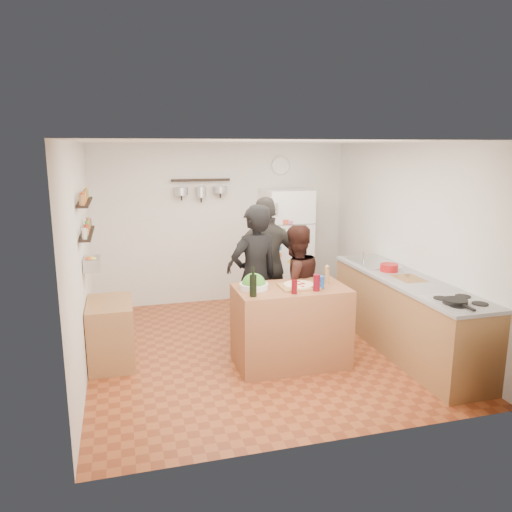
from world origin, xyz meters
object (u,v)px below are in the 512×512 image
object	(u,v)px
pepper_mill	(327,276)
person_left	(255,277)
salad_bowl	(254,286)
wine_bottle	(253,286)
salt_canister	(320,282)
wall_clock	(281,166)
counter_run	(406,316)
fridge	(286,246)
side_table	(111,333)
skillet	(455,301)
person_center	(295,286)
red_bowl	(389,268)
person_back	(267,266)
prep_island	(291,326)

from	to	relation	value
pepper_mill	person_left	distance (m)	0.91
salad_bowl	wine_bottle	xyz separation A→B (m)	(-0.08, -0.27, 0.08)
salt_canister	wine_bottle	bearing A→B (deg)	-172.87
salad_bowl	wall_clock	distance (m)	3.04
counter_run	fridge	bearing A→B (deg)	108.06
salad_bowl	pepper_mill	bearing A→B (deg)	0.00
wine_bottle	side_table	size ratio (longest dim) A/B	0.29
salt_canister	skillet	distance (m)	1.40
salt_canister	fridge	world-z (taller)	fridge
wine_bottle	person_center	world-z (taller)	person_center
salad_bowl	red_bowl	xyz separation A→B (m)	(1.83, 0.29, 0.02)
pepper_mill	person_back	bearing A→B (deg)	113.43
person_left	side_table	distance (m)	1.80
counter_run	salad_bowl	bearing A→B (deg)	177.70
counter_run	red_bowl	size ratio (longest dim) A/B	11.82
prep_island	pepper_mill	size ratio (longest dim) A/B	7.34
salad_bowl	red_bowl	size ratio (longest dim) A/B	1.43
prep_island	fridge	distance (m)	2.42
skillet	side_table	xyz separation A→B (m)	(-3.34, 1.59, -0.58)
prep_island	person_back	bearing A→B (deg)	88.62
red_bowl	wall_clock	world-z (taller)	wall_clock
person_center	fridge	size ratio (longest dim) A/B	0.85
prep_island	person_left	xyz separation A→B (m)	(-0.26, 0.60, 0.44)
red_bowl	prep_island	bearing A→B (deg)	-166.66
side_table	salt_canister	bearing A→B (deg)	-16.69
person_back	side_table	distance (m)	2.13
prep_island	person_center	world-z (taller)	person_center
salad_bowl	person_center	bearing A→B (deg)	36.68
wine_bottle	side_table	world-z (taller)	wine_bottle
person_left	fridge	distance (m)	1.93
pepper_mill	person_center	size ratio (longest dim) A/B	0.11
prep_island	person_left	bearing A→B (deg)	113.10
prep_island	wine_bottle	distance (m)	0.79
counter_run	fridge	xyz separation A→B (m)	(-0.75, 2.30, 0.45)
pepper_mill	person_left	bearing A→B (deg)	141.94
wall_clock	person_back	bearing A→B (deg)	-113.64
prep_island	fridge	bearing A→B (deg)	72.58
counter_run	red_bowl	world-z (taller)	red_bowl
person_back	counter_run	distance (m)	1.84
salt_canister	person_center	world-z (taller)	person_center
person_left	side_table	size ratio (longest dim) A/B	2.23
fridge	wall_clock	xyz separation A→B (m)	(0.00, 0.33, 1.25)
person_center	person_back	size ratio (longest dim) A/B	0.83
side_table	wall_clock	bearing A→B (deg)	37.20
wine_bottle	pepper_mill	world-z (taller)	wine_bottle
fridge	side_table	distance (m)	3.23
salad_bowl	person_left	bearing A→B (deg)	73.69
pepper_mill	fridge	distance (m)	2.24
wine_bottle	wall_clock	xyz separation A→B (m)	(1.21, 2.82, 1.13)
wall_clock	person_left	bearing A→B (deg)	-115.90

